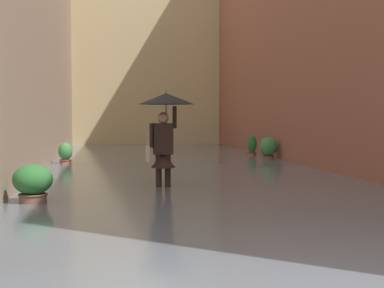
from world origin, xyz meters
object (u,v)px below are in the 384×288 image
object	(u,v)px
potted_plant_near_right	(65,155)
potted_plant_far_right	(33,185)
potted_plant_mid_left	(268,149)
person_wading	(165,119)
potted_plant_near_left	(252,147)

from	to	relation	value
potted_plant_near_right	potted_plant_far_right	world-z (taller)	potted_plant_far_right
potted_plant_near_right	potted_plant_mid_left	xyz separation A→B (m)	(-6.45, -0.68, 0.09)
potted_plant_mid_left	potted_plant_far_right	world-z (taller)	potted_plant_mid_left
potted_plant_far_right	person_wading	bearing A→B (deg)	-144.20
potted_plant_near_right	potted_plant_near_left	xyz separation A→B (m)	(-6.34, -2.35, 0.04)
potted_plant_mid_left	potted_plant_near_left	xyz separation A→B (m)	(0.11, -1.68, -0.04)
potted_plant_mid_left	person_wading	bearing A→B (deg)	58.27
person_wading	potted_plant_near_right	bearing A→B (deg)	-68.19
potted_plant_near_left	person_wading	bearing A→B (deg)	64.37
potted_plant_far_right	potted_plant_near_left	size ratio (longest dim) A/B	0.88
potted_plant_near_left	potted_plant_near_right	bearing A→B (deg)	20.36
person_wading	potted_plant_mid_left	size ratio (longest dim) A/B	2.33
potted_plant_mid_left	potted_plant_near_left	world-z (taller)	potted_plant_near_left
person_wading	potted_plant_mid_left	distance (m)	7.83
potted_plant_near_right	potted_plant_far_right	distance (m)	7.61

